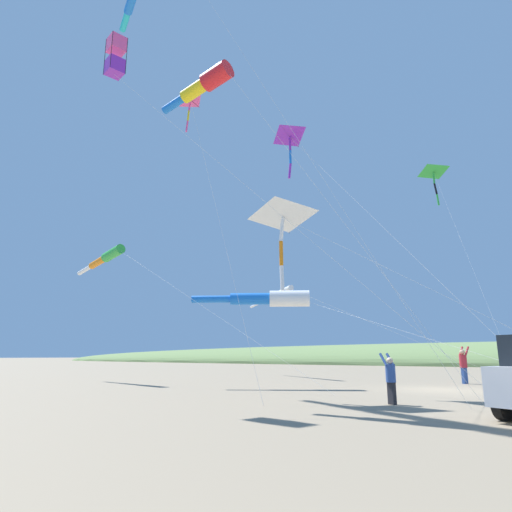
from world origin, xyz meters
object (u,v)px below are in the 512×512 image
person_adult_flyer (510,362)px  person_child_green_jacket (463,363)px  kite_windsock_striped_overhead (275,296)px  kite_delta_white_trailing (283,217)px  kite_windsock_magenta_far_left (205,84)px  kite_windsock_black_fish_shape (105,258)px  kite_windsock_teal_far_right (268,299)px  kite_delta_long_streamer_right (434,172)px  kite_delta_blue_topmost (191,100)px  kite_box_orange_high_right (116,56)px  kite_delta_rainbow_low_near (291,137)px  person_child_grey_jacket (390,376)px

person_adult_flyer → person_child_green_jacket: 2.81m
kite_windsock_striped_overhead → kite_delta_white_trailing: 15.31m
kite_windsock_magenta_far_left → kite_windsock_black_fish_shape: kite_windsock_magenta_far_left is taller
kite_windsock_black_fish_shape → kite_windsock_teal_far_right: bearing=-78.1°
kite_delta_long_streamer_right → kite_delta_blue_topmost: bearing=169.0°
kite_delta_long_streamer_right → kite_windsock_striped_overhead: 17.08m
kite_windsock_black_fish_shape → kite_delta_long_streamer_right: size_ratio=1.10×
kite_windsock_magenta_far_left → kite_windsock_striped_overhead: bearing=25.8°
kite_delta_long_streamer_right → kite_box_orange_high_right: kite_delta_long_streamer_right is taller
person_child_green_jacket → kite_delta_white_trailing: size_ratio=0.17×
kite_delta_rainbow_low_near → kite_delta_blue_topmost: 4.83m
person_child_green_jacket → kite_delta_long_streamer_right: (10.44, 3.15, 14.93)m
person_child_green_jacket → person_child_grey_jacket: person_child_green_jacket is taller
person_child_grey_jacket → kite_delta_blue_topmost: kite_delta_blue_topmost is taller
person_child_green_jacket → kite_delta_long_streamer_right: size_ratio=0.11×
person_child_grey_jacket → kite_windsock_striped_overhead: bearing=46.3°
person_child_green_jacket → kite_delta_blue_topmost: size_ratio=0.14×
kite_box_orange_high_right → kite_delta_white_trailing: kite_box_orange_high_right is taller
kite_windsock_teal_far_right → kite_delta_rainbow_low_near: (-1.03, -2.06, 7.21)m
person_adult_flyer → kite_windsock_striped_overhead: size_ratio=0.11×
person_adult_flyer → kite_windsock_teal_far_right: bearing=141.6°
kite_windsock_black_fish_shape → kite_delta_long_streamer_right: 26.34m
kite_delta_rainbow_low_near → kite_delta_blue_topmost: kite_delta_blue_topmost is taller
kite_box_orange_high_right → kite_delta_white_trailing: (3.76, -5.48, -6.88)m
kite_delta_long_streamer_right → kite_delta_rainbow_low_near: bearing=176.5°
kite_delta_rainbow_low_near → kite_box_orange_high_right: kite_box_orange_high_right is taller
person_adult_flyer → kite_delta_white_trailing: (-14.41, 4.60, 5.22)m
person_child_green_jacket → kite_box_orange_high_right: bearing=152.7°
person_child_green_jacket → kite_windsock_black_fish_shape: bearing=122.0°
person_child_green_jacket → kite_windsock_black_fish_shape: size_ratio=0.10×
kite_windsock_magenta_far_left → person_child_grey_jacket: bearing=-63.6°
kite_windsock_teal_far_right → kite_windsock_black_fish_shape: kite_windsock_black_fish_shape is taller
kite_windsock_teal_far_right → kite_delta_blue_topmost: bearing=164.4°
kite_delta_rainbow_low_near → kite_delta_white_trailing: kite_delta_rainbow_low_near is taller
kite_windsock_teal_far_right → kite_delta_blue_topmost: 9.77m
person_adult_flyer → kite_delta_blue_topmost: bearing=147.2°
kite_delta_rainbow_low_near → kite_windsock_magenta_far_left: 5.23m
kite_windsock_magenta_far_left → kite_delta_white_trailing: (2.18, -1.98, -5.04)m
person_child_green_jacket → kite_box_orange_high_right: size_ratio=0.13×
person_child_grey_jacket → kite_windsock_magenta_far_left: kite_windsock_magenta_far_left is taller
person_adult_flyer → kite_windsock_black_fish_shape: (-12.51, 18.38, 5.88)m
kite_windsock_magenta_far_left → kite_box_orange_high_right: (-1.58, 3.50, 1.84)m
person_child_green_jacket → kite_windsock_magenta_far_left: bearing=161.7°
kite_windsock_teal_far_right → kite_delta_long_streamer_right: 22.39m
kite_delta_blue_topmost → kite_delta_white_trailing: bearing=-87.5°
kite_delta_white_trailing → kite_box_orange_high_right: bearing=124.4°
person_adult_flyer → kite_delta_white_trailing: kite_delta_white_trailing is taller
person_adult_flyer → kite_windsock_striped_overhead: (-2.06, 13.60, 4.41)m
kite_delta_rainbow_low_near → kite_windsock_black_fish_shape: 13.00m
kite_windsock_teal_far_right → kite_delta_long_streamer_right: (18.65, -3.25, 11.94)m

